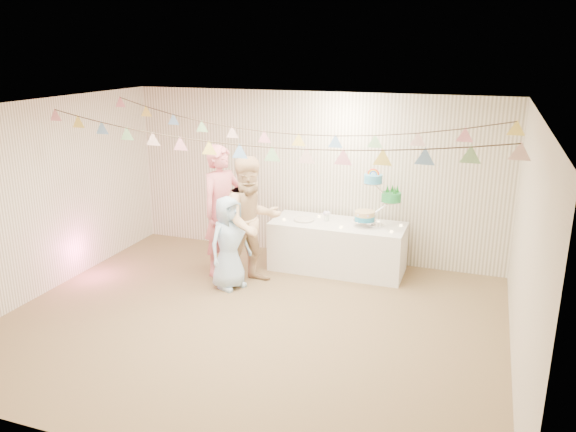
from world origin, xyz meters
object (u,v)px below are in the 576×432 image
(cake_stand, at_px, (377,199))
(person_child, at_px, (229,243))
(person_adult_a, at_px, (223,211))
(table, at_px, (338,246))
(person_adult_b, at_px, (252,222))

(cake_stand, height_order, person_child, cake_stand)
(person_adult_a, bearing_deg, cake_stand, -47.95)
(table, distance_m, cake_stand, 0.95)
(cake_stand, height_order, person_adult_a, person_adult_a)
(cake_stand, xyz_separation_m, person_adult_a, (-2.10, -0.73, -0.18))
(cake_stand, xyz_separation_m, person_adult_b, (-1.56, -0.93, -0.23))
(table, relative_size, person_adult_a, 1.03)
(table, xyz_separation_m, person_adult_b, (-1.01, -0.88, 0.54))
(cake_stand, distance_m, person_adult_b, 1.83)
(table, bearing_deg, person_adult_b, -139.01)
(person_adult_a, xyz_separation_m, person_child, (0.30, -0.44, -0.30))
(person_adult_a, relative_size, person_child, 1.46)
(table, height_order, person_adult_a, person_adult_a)
(cake_stand, bearing_deg, person_adult_b, -149.25)
(person_adult_b, bearing_deg, cake_stand, -18.97)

